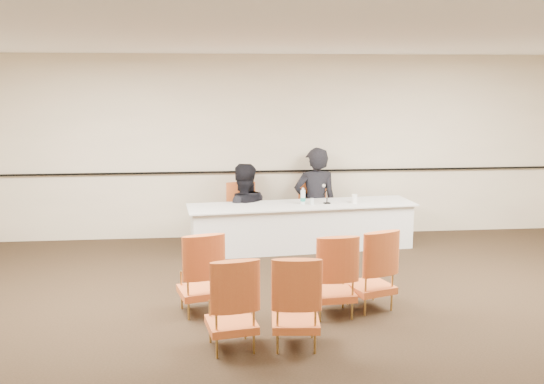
{
  "coord_description": "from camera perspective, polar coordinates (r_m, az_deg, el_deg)",
  "views": [
    {
      "loc": [
        -1.05,
        -5.91,
        2.61
      ],
      "look_at": [
        -0.2,
        2.6,
        1.01
      ],
      "focal_mm": 40.0,
      "sensor_mm": 36.0,
      "label": 1
    }
  ],
  "objects": [
    {
      "name": "panelist_main_chair",
      "position": [
        9.99,
        4.09,
        -1.74
      ],
      "size": [
        0.55,
        0.55,
        0.95
      ],
      "primitive_type": null,
      "rotation": [
        0.0,
        0.0,
        0.1
      ],
      "color": "#BC4A21",
      "rests_on": "ground"
    },
    {
      "name": "wall_rail",
      "position": [
        10.03,
        0.35,
        1.97
      ],
      "size": [
        9.8,
        0.04,
        0.03
      ],
      "primitive_type": "cube",
      "color": "black",
      "rests_on": "wall_back"
    },
    {
      "name": "aud_chair_front_mid",
      "position": [
        6.81,
        5.71,
        -7.69
      ],
      "size": [
        0.53,
        0.53,
        0.95
      ],
      "primitive_type": null,
      "rotation": [
        0.0,
        0.0,
        0.07
      ],
      "color": "#BC4A21",
      "rests_on": "ground"
    },
    {
      "name": "panelist_main",
      "position": [
        9.98,
        4.1,
        -1.33
      ],
      "size": [
        0.73,
        0.49,
        1.94
      ],
      "primitive_type": "imported",
      "rotation": [
        0.0,
        0.0,
        3.18
      ],
      "color": "black",
      "rests_on": "ground"
    },
    {
      "name": "ceiling",
      "position": [
        6.01,
        4.5,
        14.33
      ],
      "size": [
        10.0,
        10.0,
        0.0
      ],
      "primitive_type": "plane",
      "rotation": [
        3.14,
        0.0,
        0.0
      ],
      "color": "white",
      "rests_on": "ground"
    },
    {
      "name": "coffee_cup",
      "position": [
        9.49,
        7.77,
        -0.64
      ],
      "size": [
        0.11,
        0.11,
        0.14
      ],
      "primitive_type": "cylinder",
      "rotation": [
        0.0,
        0.0,
        -0.29
      ],
      "color": "white",
      "rests_on": "panel_table"
    },
    {
      "name": "water_bottle",
      "position": [
        9.34,
        2.93,
        -0.37
      ],
      "size": [
        0.09,
        0.09,
        0.25
      ],
      "primitive_type": null,
      "rotation": [
        0.0,
        0.0,
        -0.13
      ],
      "color": "teal",
      "rests_on": "panel_table"
    },
    {
      "name": "floor",
      "position": [
        6.54,
        4.11,
        -12.91
      ],
      "size": [
        10.0,
        10.0,
        0.0
      ],
      "primitive_type": "plane",
      "color": "black",
      "rests_on": "ground"
    },
    {
      "name": "microphone",
      "position": [
        9.37,
        5.2,
        -0.25
      ],
      "size": [
        0.14,
        0.22,
        0.29
      ],
      "primitive_type": null,
      "rotation": [
        0.0,
        0.0,
        0.16
      ],
      "color": "black",
      "rests_on": "panel_table"
    },
    {
      "name": "panelist_second_chair",
      "position": [
        9.75,
        -2.76,
        -2.03
      ],
      "size": [
        0.55,
        0.55,
        0.95
      ],
      "primitive_type": null,
      "rotation": [
        0.0,
        0.0,
        0.1
      ],
      "color": "#BC4A21",
      "rests_on": "ground"
    },
    {
      "name": "aud_chair_back_mid",
      "position": [
        6.02,
        2.23,
        -10.14
      ],
      "size": [
        0.54,
        0.54,
        0.95
      ],
      "primitive_type": null,
      "rotation": [
        0.0,
        0.0,
        -0.09
      ],
      "color": "#BC4A21",
      "rests_on": "ground"
    },
    {
      "name": "aud_chair_front_left",
      "position": [
        6.89,
        -6.79,
        -7.48
      ],
      "size": [
        0.61,
        0.61,
        0.95
      ],
      "primitive_type": null,
      "rotation": [
        0.0,
        0.0,
        0.25
      ],
      "color": "#BC4A21",
      "rests_on": "ground"
    },
    {
      "name": "wall_back",
      "position": [
        10.02,
        0.33,
        4.27
      ],
      "size": [
        10.0,
        0.04,
        3.0
      ],
      "primitive_type": "cube",
      "color": "beige",
      "rests_on": "ground"
    },
    {
      "name": "aud_chair_back_left",
      "position": [
        5.98,
        -3.87,
        -10.31
      ],
      "size": [
        0.58,
        0.58,
        0.95
      ],
      "primitive_type": null,
      "rotation": [
        0.0,
        0.0,
        0.17
      ],
      "color": "#BC4A21",
      "rests_on": "ground"
    },
    {
      "name": "aud_chair_front_right",
      "position": [
        7.06,
        9.24,
        -7.1
      ],
      "size": [
        0.64,
        0.64,
        0.95
      ],
      "primitive_type": null,
      "rotation": [
        0.0,
        0.0,
        0.34
      ],
      "color": "#BC4A21",
      "rests_on": "ground"
    },
    {
      "name": "drinking_glass",
      "position": [
        9.31,
        3.79,
        -0.9
      ],
      "size": [
        0.08,
        0.08,
        0.1
      ],
      "primitive_type": "cylinder",
      "rotation": [
        0.0,
        0.0,
        -0.28
      ],
      "color": "silver",
      "rests_on": "panel_table"
    },
    {
      "name": "papers",
      "position": [
        9.46,
        5.4,
        -1.04
      ],
      "size": [
        0.32,
        0.25,
        0.0
      ],
      "primitive_type": "cube",
      "rotation": [
        0.0,
        0.0,
        -0.11
      ],
      "color": "silver",
      "rests_on": "panel_table"
    },
    {
      "name": "panel_table",
      "position": [
        9.43,
        2.83,
        -3.24
      ],
      "size": [
        3.57,
        1.15,
        0.7
      ],
      "primitive_type": null,
      "rotation": [
        0.0,
        0.0,
        0.1
      ],
      "color": "silver",
      "rests_on": "ground"
    },
    {
      "name": "panelist_second",
      "position": [
        9.77,
        -2.76,
        -2.57
      ],
      "size": [
        0.93,
        0.76,
        1.81
      ],
      "primitive_type": "imported",
      "rotation": [
        0.0,
        0.0,
        3.23
      ],
      "color": "black",
      "rests_on": "ground"
    }
  ]
}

